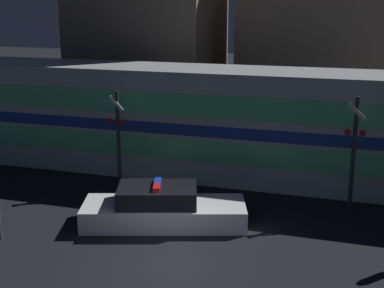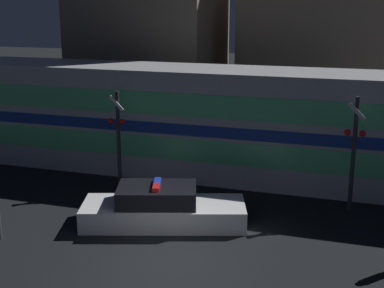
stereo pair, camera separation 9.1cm
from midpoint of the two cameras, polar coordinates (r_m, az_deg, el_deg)
The scene contains 7 objects.
ground_plane at distance 14.22m, azimuth -2.48°, elevation -12.91°, with size 120.00×120.00×0.00m, color black.
train at distance 20.91m, azimuth 2.23°, elevation 2.33°, with size 21.57×3.20×4.20m.
police_car at distance 16.54m, azimuth -3.33°, elevation -6.91°, with size 5.27×3.20×1.34m.
crossing_signal_near at distance 17.84m, azimuth 16.73°, elevation -0.55°, with size 0.67×0.30×3.79m.
crossing_signal_far at distance 19.60m, azimuth -8.04°, elevation 0.96°, with size 0.67×0.30×3.57m.
building_left at distance 28.56m, azimuth -4.71°, elevation 12.27°, with size 7.01×5.96×10.76m.
building_center at distance 28.17m, azimuth 15.75°, elevation 9.77°, with size 10.04×5.06×8.82m.
Camera 1 is at (4.36, -11.81, 6.60)m, focal length 50.00 mm.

